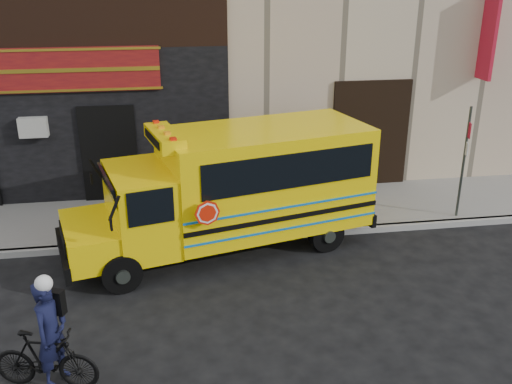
{
  "coord_description": "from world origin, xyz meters",
  "views": [
    {
      "loc": [
        -1.57,
        -9.43,
        6.02
      ],
      "look_at": [
        0.18,
        1.85,
        1.51
      ],
      "focal_mm": 40.0,
      "sensor_mm": 36.0,
      "label": 1
    }
  ],
  "objects_px": {
    "sign_pole": "(464,160)",
    "cyclist": "(52,336)",
    "bicycle": "(46,360)",
    "school_bus": "(238,185)"
  },
  "relations": [
    {
      "from": "sign_pole",
      "to": "cyclist",
      "type": "xyz_separation_m",
      "value": [
        -8.99,
        -4.74,
        -0.77
      ]
    },
    {
      "from": "school_bus",
      "to": "bicycle",
      "type": "distance_m",
      "value": 5.6
    },
    {
      "from": "cyclist",
      "to": "bicycle",
      "type": "bearing_deg",
      "value": 142.4
    },
    {
      "from": "sign_pole",
      "to": "bicycle",
      "type": "xyz_separation_m",
      "value": [
        -9.12,
        -4.81,
        -1.15
      ]
    },
    {
      "from": "school_bus",
      "to": "sign_pole",
      "type": "xyz_separation_m",
      "value": [
        5.65,
        0.54,
        0.13
      ]
    },
    {
      "from": "cyclist",
      "to": "sign_pole",
      "type": "bearing_deg",
      "value": -38.29
    },
    {
      "from": "sign_pole",
      "to": "cyclist",
      "type": "height_order",
      "value": "sign_pole"
    },
    {
      "from": "sign_pole",
      "to": "cyclist",
      "type": "relative_size",
      "value": 1.71
    },
    {
      "from": "school_bus",
      "to": "sign_pole",
      "type": "distance_m",
      "value": 5.68
    },
    {
      "from": "bicycle",
      "to": "cyclist",
      "type": "distance_m",
      "value": 0.4
    }
  ]
}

